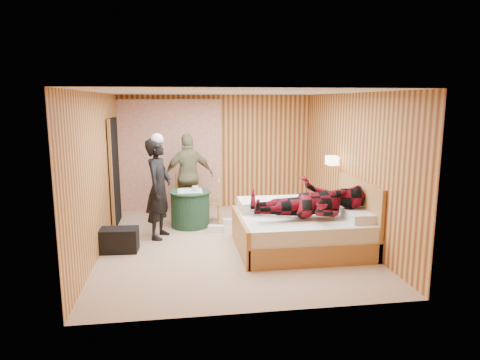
{
  "coord_description": "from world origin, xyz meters",
  "views": [
    {
      "loc": [
        -0.84,
        -6.92,
        2.36
      ],
      "look_at": [
        0.18,
        0.1,
        1.05
      ],
      "focal_mm": 32.0,
      "sensor_mm": 36.0,
      "label": 1
    }
  ],
  "objects": [
    {
      "name": "woman_standing",
      "position": [
        -1.19,
        0.43,
        0.87
      ],
      "size": [
        0.6,
        0.74,
        1.75
      ],
      "primitive_type": "imported",
      "rotation": [
        0.0,
        0.0,
        1.25
      ],
      "color": "black",
      "rests_on": "floor"
    },
    {
      "name": "curtain",
      "position": [
        -1.0,
        2.43,
        1.2
      ],
      "size": [
        2.2,
        0.08,
        2.4
      ],
      "primitive_type": "cube",
      "color": "beige",
      "rests_on": "floor"
    },
    {
      "name": "sneaker_right",
      "position": [
        0.11,
        1.01,
        0.06
      ],
      "size": [
        0.28,
        0.11,
        0.12
      ],
      "primitive_type": "cube",
      "rotation": [
        0.0,
        0.0,
        -0.01
      ],
      "color": "silver",
      "rests_on": "floor"
    },
    {
      "name": "nightstand",
      "position": [
        1.88,
        0.35,
        0.29
      ],
      "size": [
        0.42,
        0.58,
        0.55
      ],
      "color": "tan",
      "rests_on": "floor"
    },
    {
      "name": "doorway",
      "position": [
        -2.06,
        1.4,
        1.02
      ],
      "size": [
        0.06,
        0.9,
        2.05
      ],
      "primitive_type": "cube",
      "color": "black",
      "rests_on": "floor"
    },
    {
      "name": "duffel_bag",
      "position": [
        -1.85,
        -0.21,
        0.19
      ],
      "size": [
        0.68,
        0.39,
        0.38
      ],
      "primitive_type": "cube",
      "rotation": [
        0.0,
        0.0,
        -0.05
      ],
      "color": "black",
      "rests_on": "floor"
    },
    {
      "name": "cup_nightstand",
      "position": [
        1.88,
        0.48,
        0.6
      ],
      "size": [
        0.11,
        0.11,
        0.09
      ],
      "primitive_type": "imported",
      "rotation": [
        0.0,
        0.0,
        -0.11
      ],
      "color": "silver",
      "rests_on": "nightstand"
    },
    {
      "name": "wall_lamp",
      "position": [
        1.92,
        0.45,
        1.3
      ],
      "size": [
        0.26,
        0.24,
        0.16
      ],
      "color": "gold",
      "rests_on": "wall_right"
    },
    {
      "name": "sneaker_left",
      "position": [
        -0.2,
        0.58,
        0.06
      ],
      "size": [
        0.31,
        0.18,
        0.13
      ],
      "primitive_type": "cube",
      "rotation": [
        0.0,
        0.0,
        -0.25
      ],
      "color": "silver",
      "rests_on": "floor"
    },
    {
      "name": "man_on_bed",
      "position": [
        1.15,
        -0.71,
        0.98
      ],
      "size": [
        0.86,
        0.67,
        1.77
      ],
      "primitive_type": "imported",
      "rotation": [
        0.0,
        1.57,
        0.0
      ],
      "color": "maroon",
      "rests_on": "bed"
    },
    {
      "name": "chair_far",
      "position": [
        -0.67,
        1.67,
        0.54
      ],
      "size": [
        0.54,
        0.54,
        0.93
      ],
      "rotation": [
        0.0,
        0.0,
        0.36
      ],
      "color": "tan",
      "rests_on": "floor"
    },
    {
      "name": "man_at_table",
      "position": [
        -0.64,
        1.7,
        0.86
      ],
      "size": [
        1.06,
        0.57,
        1.72
      ],
      "primitive_type": "imported",
      "rotation": [
        0.0,
        0.0,
        3.29
      ],
      "color": "#6E6B49",
      "rests_on": "floor"
    },
    {
      "name": "book_lower",
      "position": [
        1.88,
        0.3,
        0.57
      ],
      "size": [
        0.22,
        0.26,
        0.02
      ],
      "primitive_type": "imported",
      "rotation": [
        0.0,
        0.0,
        -0.25
      ],
      "color": "silver",
      "rests_on": "nightstand"
    },
    {
      "name": "wall_right",
      "position": [
        2.1,
        0.0,
        1.25
      ],
      "size": [
        0.02,
        5.0,
        2.5
      ],
      "primitive_type": "cube",
      "color": "tan",
      "rests_on": "floor"
    },
    {
      "name": "round_table",
      "position": [
        -0.64,
        1.04,
        0.35
      ],
      "size": [
        0.78,
        0.78,
        0.7
      ],
      "color": "#1F432C",
      "rests_on": "floor"
    },
    {
      "name": "wall_back",
      "position": [
        0.0,
        2.5,
        1.25
      ],
      "size": [
        4.2,
        0.02,
        2.5
      ],
      "primitive_type": "cube",
      "color": "tan",
      "rests_on": "floor"
    },
    {
      "name": "book_upper",
      "position": [
        1.88,
        0.3,
        0.59
      ],
      "size": [
        0.21,
        0.26,
        0.02
      ],
      "primitive_type": "imported",
      "rotation": [
        0.0,
        0.0,
        -0.25
      ],
      "color": "silver",
      "rests_on": "nightstand"
    },
    {
      "name": "bed",
      "position": [
        1.12,
        -0.49,
        0.32
      ],
      "size": [
        2.05,
        1.61,
        1.11
      ],
      "color": "tan",
      "rests_on": "floor"
    },
    {
      "name": "ceiling",
      "position": [
        0.0,
        0.0,
        2.5
      ],
      "size": [
        4.2,
        5.0,
        0.01
      ],
      "primitive_type": "cube",
      "color": "white",
      "rests_on": "wall_back"
    },
    {
      "name": "cup_table",
      "position": [
        -0.54,
        0.99,
        0.74
      ],
      "size": [
        0.15,
        0.15,
        0.1
      ],
      "primitive_type": "imported",
      "rotation": [
        0.0,
        0.0,
        0.3
      ],
      "color": "silver",
      "rests_on": "round_table"
    },
    {
      "name": "floor",
      "position": [
        0.0,
        0.0,
        0.0
      ],
      "size": [
        4.2,
        5.0,
        0.01
      ],
      "primitive_type": "cube",
      "color": "tan",
      "rests_on": "ground"
    },
    {
      "name": "chair_near",
      "position": [
        -0.17,
        1.2,
        0.49
      ],
      "size": [
        0.43,
        0.43,
        0.85
      ],
      "rotation": [
        0.0,
        0.0,
        -1.69
      ],
      "color": "tan",
      "rests_on": "floor"
    },
    {
      "name": "wall_left",
      "position": [
        -2.1,
        0.0,
        1.25
      ],
      "size": [
        0.02,
        5.0,
        2.5
      ],
      "primitive_type": "cube",
      "color": "tan",
      "rests_on": "floor"
    }
  ]
}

